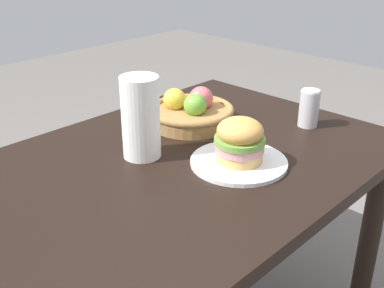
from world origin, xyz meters
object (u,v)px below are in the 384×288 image
plate (239,162)px  sandwich (240,140)px  soda_can (309,108)px  paper_towel_roll (141,118)px  fruit_basket (191,112)px

plate → sandwich: size_ratio=1.92×
soda_can → paper_towel_roll: 0.58m
paper_towel_roll → fruit_basket: bearing=14.1°
sandwich → paper_towel_roll: size_ratio=0.60×
plate → fruit_basket: bearing=68.1°
soda_can → fruit_basket: soda_can is taller
sandwich → soda_can: sandwich is taller
plate → sandwich: sandwich is taller
plate → sandwich: bearing=0.0°
sandwich → soda_can: (0.38, 0.01, -0.01)m
paper_towel_roll → sandwich: bearing=-57.0°
plate → paper_towel_roll: 0.31m
fruit_basket → paper_towel_roll: 0.30m
soda_can → paper_towel_roll: (-0.54, 0.23, 0.06)m
soda_can → fruit_basket: 0.39m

